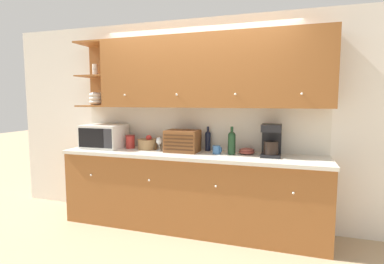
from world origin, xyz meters
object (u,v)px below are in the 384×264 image
(microwave, at_px, (104,136))
(bread_box, at_px, (182,141))
(mug, at_px, (217,150))
(fruit_basket, at_px, (147,144))
(storage_canister, at_px, (130,142))
(bowl_stack_on_counter, at_px, (247,151))
(coffee_maker, at_px, (271,140))
(second_wine_bottle, at_px, (232,142))
(wine_bottle, at_px, (208,140))
(wine_glass, at_px, (159,141))

(microwave, xyz_separation_m, bread_box, (1.11, 0.03, -0.02))
(mug, bearing_deg, microwave, -179.82)
(microwave, distance_m, fruit_basket, 0.61)
(storage_canister, bearing_deg, bowl_stack_on_counter, 1.55)
(storage_canister, height_order, fruit_basket, fruit_basket)
(microwave, relative_size, storage_canister, 2.99)
(storage_canister, relative_size, coffee_maker, 0.48)
(second_wine_bottle, bearing_deg, wine_bottle, 154.09)
(mug, bearing_deg, wine_glass, 178.81)
(wine_glass, height_order, mug, wine_glass)
(bowl_stack_on_counter, bearing_deg, wine_bottle, 171.44)
(mug, height_order, coffee_maker, coffee_maker)
(mug, bearing_deg, fruit_basket, 175.63)
(second_wine_bottle, xyz_separation_m, bowl_stack_on_counter, (0.17, 0.09, -0.12))
(fruit_basket, height_order, second_wine_bottle, second_wine_bottle)
(microwave, relative_size, second_wine_bottle, 1.60)
(fruit_basket, xyz_separation_m, wine_glass, (0.19, -0.06, 0.05))
(fruit_basket, distance_m, wine_bottle, 0.80)
(wine_bottle, relative_size, bowl_stack_on_counter, 1.61)
(fruit_basket, distance_m, coffee_maker, 1.57)
(fruit_basket, xyz_separation_m, mug, (0.95, -0.07, -0.02))
(storage_canister, xyz_separation_m, second_wine_bottle, (1.37, -0.04, 0.06))
(storage_canister, xyz_separation_m, wine_glass, (0.44, -0.05, 0.03))
(second_wine_bottle, bearing_deg, bread_box, 179.78)
(wine_glass, bearing_deg, second_wine_bottle, 0.41)
(storage_canister, height_order, second_wine_bottle, second_wine_bottle)
(bread_box, relative_size, wine_bottle, 1.30)
(microwave, height_order, bread_box, microwave)
(second_wine_bottle, bearing_deg, wine_glass, -179.59)
(wine_glass, distance_m, second_wine_bottle, 0.93)
(wine_glass, xyz_separation_m, bread_box, (0.31, 0.01, 0.02))
(fruit_basket, bearing_deg, coffee_maker, -0.66)
(microwave, xyz_separation_m, second_wine_bottle, (1.72, 0.03, -0.01))
(fruit_basket, height_order, bread_box, bread_box)
(wine_glass, relative_size, coffee_maker, 0.47)
(storage_canister, relative_size, bread_box, 0.44)
(wine_glass, bearing_deg, wine_bottle, 15.75)
(wine_bottle, bearing_deg, fruit_basket, -171.97)
(wine_bottle, height_order, bowl_stack_on_counter, wine_bottle)
(fruit_basket, height_order, coffee_maker, coffee_maker)
(fruit_basket, xyz_separation_m, second_wine_bottle, (1.12, -0.05, 0.08))
(fruit_basket, bearing_deg, wine_glass, -16.37)
(storage_canister, bearing_deg, wine_glass, -6.65)
(storage_canister, distance_m, wine_glass, 0.45)
(microwave, xyz_separation_m, wine_bottle, (1.39, 0.19, -0.02))
(wine_glass, relative_size, mug, 1.61)
(wine_glass, bearing_deg, microwave, -178.53)
(bowl_stack_on_counter, bearing_deg, storage_canister, -178.45)
(mug, bearing_deg, wine_bottle, 130.83)
(mug, distance_m, second_wine_bottle, 0.20)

